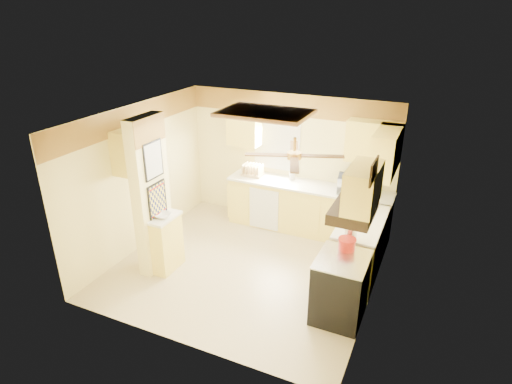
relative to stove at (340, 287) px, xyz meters
The scene contains 34 objects.
floor 1.82m from the stove, 161.77° to the left, with size 4.00×4.00×0.00m, color tan.
ceiling 2.69m from the stove, 161.77° to the left, with size 4.00×4.00×0.00m, color white.
wall_back 3.07m from the stove, 124.28° to the left, with size 4.00×4.00×0.00m, color #FFEE9B.
wall_front 2.29m from the stove, 141.04° to the right, with size 4.00×4.00×0.00m, color #FFEE9B.
wall_left 3.79m from the stove, behind, with size 3.80×3.80×0.00m, color #FFEE9B.
wall_right 1.02m from the stove, 59.02° to the left, with size 3.80×3.80×0.00m, color #FFEE9B.
wallpaper_border 3.48m from the stove, 124.50° to the left, with size 4.00×0.02×0.40m, color gold.
partition_column 3.12m from the stove, behind, with size 0.20×0.70×2.50m, color #FFEE9B.
partition_ledge 2.80m from the stove, behind, with size 0.25×0.55×0.90m, color #FFE461.
ledge_top 2.84m from the stove, behind, with size 0.28×0.58×0.04m, color white.
lower_cabinets_back 2.45m from the stove, 118.55° to the left, with size 3.00×0.60×0.90m, color #FFE461.
lower_cabinets_right 1.15m from the stove, 88.49° to the left, with size 0.60×1.40×0.90m, color #FFE461.
countertop_back 2.48m from the stove, 118.66° to the left, with size 3.04×0.64×0.04m, color white.
countertop_right 1.24m from the stove, 88.99° to the left, with size 0.64×1.44×0.04m, color white.
dishwasher_panel 2.66m from the stove, 136.25° to the left, with size 0.58×0.02×0.80m, color white.
window 3.29m from the stove, 128.23° to the left, with size 0.92×0.02×1.02m.
upper_cab_back_left 3.67m from the stove, 137.92° to the left, with size 0.60×0.35×0.70m, color #FFE461.
upper_cab_back_right 2.67m from the stove, 93.01° to the left, with size 0.90×0.35×0.70m, color #FFE461.
upper_cab_right 2.28m from the stove, 85.07° to the left, with size 0.35×1.00×0.70m, color #FFE461.
upper_cab_left_wall 3.77m from the stove, behind, with size 0.35×0.75×0.70m, color #FFE461.
upper_cab_over_stove 1.50m from the stove, ahead, with size 0.35×0.76×0.52m, color #FFE461.
stove is the anchor object (origin of this frame).
range_hood 1.16m from the stove, ahead, with size 0.50×0.76×0.14m, color black.
poster_menu 3.22m from the stove, behind, with size 0.02×0.42×0.57m.
poster_nashville 3.00m from the stove, behind, with size 0.02×0.42×0.57m.
ceiling_light_panel 2.75m from the stove, 146.22° to the left, with size 1.35×0.95×0.06m.
ceiling_fan 1.95m from the stove, 167.38° to the right, with size 1.15×1.15×0.26m.
vent_grate 1.90m from the stove, 48.45° to the right, with size 0.02×0.40×0.25m, color black.
microwave 2.25m from the stove, 99.36° to the left, with size 0.55×0.37×0.30m, color white.
bowl 2.86m from the stove, behind, with size 0.24×0.24×0.06m, color white.
dutch_oven 0.59m from the stove, 93.30° to the left, with size 0.24×0.24×0.16m.
kettle 0.76m from the stove, 92.23° to the left, with size 0.17×0.17×0.26m.
dish_rack 3.21m from the stove, 136.80° to the left, with size 0.39×0.29×0.22m.
utensil_crock 2.80m from the stove, 124.03° to the left, with size 0.11×0.11×0.22m.
Camera 1 is at (2.61, -5.34, 3.93)m, focal length 30.00 mm.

